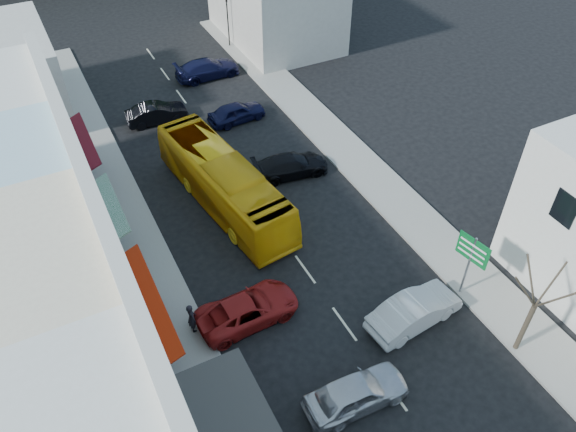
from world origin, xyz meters
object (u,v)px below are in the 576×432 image
Objects in this scene: direction_sign at (468,267)px; street_tree at (535,306)px; car_red at (248,309)px; traffic_signal at (228,22)px; bus at (224,184)px; car_silver at (356,394)px; car_white at (414,312)px; pedestrian_left at (192,318)px.

direction_sign is 0.62× the size of street_tree.
car_red is 12.83m from street_tree.
direction_sign is 31.17m from traffic_signal.
bus is 1.84× the size of street_tree.
street_tree reaches higher than car_silver.
pedestrian_left is at bearing 59.61° from car_white.
car_red is 0.73× the size of street_tree.
traffic_signal is at bearing -28.29° from pedestrian_left.
car_silver is 0.96× the size of car_red.
pedestrian_left is at bearing 38.13° from car_silver.
street_tree is at bearing -70.59° from bus.
traffic_signal is (10.60, 27.73, 1.52)m from car_red.
car_red is at bearing 144.82° from street_tree.
direction_sign is 4.00m from street_tree.
street_tree is at bearing -127.68° from car_red.
bus is 2.98× the size of direction_sign.
bus is 8.74m from car_red.
car_white is at bearing -76.51° from bus.
car_red is 2.71× the size of pedestrian_left.
car_silver is at bearing -146.26° from pedestrian_left.
street_tree is at bearing -123.39° from pedestrian_left.
direction_sign is (12.85, -3.95, 0.95)m from pedestrian_left.
car_silver is at bearing -162.46° from car_red.
car_white is 3.47m from direction_sign.
street_tree is (8.04, -15.66, 1.59)m from bus.
pedestrian_left reaches higher than car_silver.
bus reaches higher than car_red.
traffic_signal reaches higher than pedestrian_left.
bus reaches higher than car_silver.
pedestrian_left reaches higher than car_white.
street_tree reaches higher than car_white.
car_silver is (-0.00, -14.57, -0.85)m from bus.
street_tree is (3.29, -3.46, 2.44)m from car_white.
traffic_signal is at bearing 58.90° from bus.
car_red is at bearing 150.01° from direction_sign.
direction_sign is at bearing -63.83° from bus.
car_silver is 0.70× the size of street_tree.
car_red is 29.73m from traffic_signal.
car_silver is 8.48m from street_tree.
traffic_signal reaches higher than direction_sign.
traffic_signal is (13.22, 27.23, 1.22)m from pedestrian_left.
bus is 9.30m from pedestrian_left.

